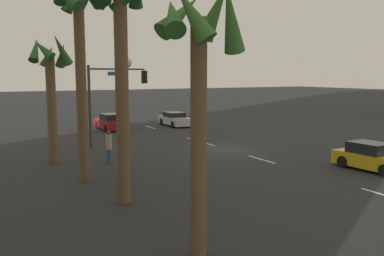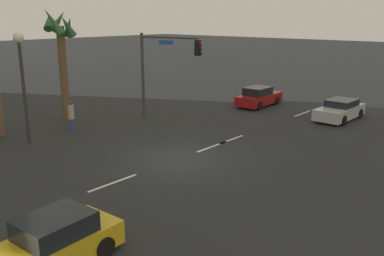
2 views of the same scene
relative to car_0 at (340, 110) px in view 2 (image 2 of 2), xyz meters
name	(u,v)px [view 2 (image 2 of 2)]	position (x,y,z in m)	size (l,w,h in m)	color
ground_plane	(178,159)	(-13.27, 2.67, -0.63)	(220.00, 220.00, 0.00)	#232628
lane_stripe_2	(113,183)	(-17.27, 2.67, -0.63)	(2.53, 0.14, 0.01)	silver
lane_stripe_3	(212,147)	(-10.56, 2.67, -0.63)	(2.51, 0.14, 0.01)	silver
lane_stripe_4	(231,140)	(-8.81, 2.67, -0.63)	(2.19, 0.14, 0.01)	silver
lane_stripe_5	(303,113)	(-0.05, 2.67, -0.63)	(2.46, 0.14, 0.01)	silver
car_0	(340,110)	(0.00, 0.00, 0.00)	(4.47, 2.04, 1.34)	#B7B7BC
car_1	(51,245)	(-22.19, -0.84, 0.04)	(4.13, 2.01, 1.46)	gold
car_2	(259,97)	(0.22, 6.57, 0.05)	(4.38, 1.97, 1.49)	maroon
traffic_signal	(162,62)	(-7.95, 8.99, 3.26)	(0.94, 4.74, 5.72)	#38383D
streetlamp	(21,67)	(-16.60, 10.87, 3.57)	(0.56, 0.56, 5.97)	#2D2D33
pedestrian_0	(71,115)	(-13.74, 11.01, 0.38)	(0.41, 0.41, 1.88)	#2D478C
palm_tree_3	(61,46)	(-12.33, 13.81, 4.32)	(2.43, 2.49, 7.37)	brown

